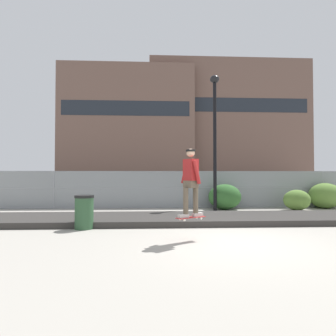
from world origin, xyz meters
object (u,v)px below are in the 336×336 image
(skateboard, at_px, (191,218))
(skater, at_px, (191,178))
(trash_bin, at_px, (84,212))
(shrub_left, at_px, (225,197))
(street_lamp, at_px, (215,125))
(parked_car_near, at_px, (87,188))
(shrub_center, at_px, (297,200))
(shrub_right, at_px, (325,196))
(parked_car_mid, at_px, (186,188))

(skateboard, bearing_deg, skater, 180.00)
(skateboard, height_order, trash_bin, trash_bin)
(shrub_left, bearing_deg, street_lamp, -141.39)
(skateboard, height_order, street_lamp, street_lamp)
(skateboard, relative_size, parked_car_near, 0.17)
(shrub_center, distance_m, shrub_right, 1.93)
(parked_car_mid, height_order, shrub_center, parked_car_mid)
(skateboard, height_order, skater, skater)
(street_lamp, relative_size, shrub_left, 4.03)
(skateboard, xyz_separation_m, shrub_right, (7.57, 6.65, 0.04))
(skateboard, bearing_deg, shrub_left, 69.00)
(shrub_center, bearing_deg, street_lamp, 179.29)
(shrub_right, bearing_deg, shrub_left, -177.90)
(shrub_right, bearing_deg, shrub_center, -159.06)
(shrub_left, bearing_deg, skateboard, -111.00)
(trash_bin, bearing_deg, skater, -30.18)
(street_lamp, distance_m, shrub_left, 3.44)
(trash_bin, bearing_deg, shrub_right, 24.63)
(skater, relative_size, trash_bin, 1.66)
(skater, xyz_separation_m, shrub_left, (2.48, 6.46, -0.96))
(parked_car_mid, relative_size, shrub_right, 2.75)
(street_lamp, distance_m, parked_car_near, 8.73)
(skater, xyz_separation_m, parked_car_near, (-4.97, 10.38, -0.73))
(street_lamp, distance_m, shrub_right, 6.60)
(skater, relative_size, shrub_right, 1.06)
(trash_bin, bearing_deg, parked_car_mid, 64.49)
(skater, bearing_deg, trash_bin, 149.82)
(skater, height_order, parked_car_near, skater)
(shrub_center, height_order, shrub_right, shrub_right)
(street_lamp, height_order, shrub_left, street_lamp)
(street_lamp, relative_size, parked_car_near, 1.39)
(street_lamp, distance_m, trash_bin, 7.38)
(skateboard, distance_m, parked_car_near, 11.51)
(skateboard, xyz_separation_m, skater, (-0.00, 0.00, 0.98))
(trash_bin, bearing_deg, shrub_left, 40.22)
(skater, distance_m, shrub_right, 10.12)
(skater, distance_m, trash_bin, 3.69)
(parked_car_near, relative_size, trash_bin, 4.42)
(skateboard, distance_m, trash_bin, 3.54)
(skater, height_order, shrub_right, skater)
(skater, xyz_separation_m, shrub_right, (7.57, 6.65, -0.94))
(shrub_left, bearing_deg, shrub_center, -8.65)
(skateboard, relative_size, trash_bin, 0.77)
(trash_bin, bearing_deg, street_lamp, 40.40)
(street_lamp, bearing_deg, trash_bin, -139.60)
(skater, distance_m, shrub_left, 6.99)
(shrub_center, height_order, trash_bin, trash_bin)
(parked_car_near, height_order, trash_bin, parked_car_near)
(street_lamp, height_order, parked_car_near, street_lamp)
(shrub_right, bearing_deg, street_lamp, -173.55)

